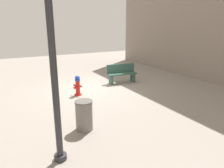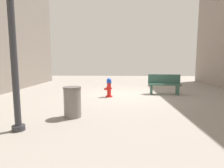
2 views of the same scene
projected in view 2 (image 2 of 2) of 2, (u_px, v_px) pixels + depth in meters
name	position (u px, v px, depth m)	size (l,w,h in m)	color
ground_plane	(125.00, 95.00, 8.43)	(23.40, 23.40, 0.00)	gray
fire_hydrant	(109.00, 88.00, 7.88)	(0.37, 0.38, 0.84)	red
bench_near	(164.00, 84.00, 8.57)	(1.56, 0.60, 0.95)	#33594C
street_lamp	(11.00, 10.00, 3.72)	(0.36, 0.36, 4.28)	#2D2D33
trash_bin	(72.00, 102.00, 4.98)	(0.50, 0.50, 0.86)	slate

